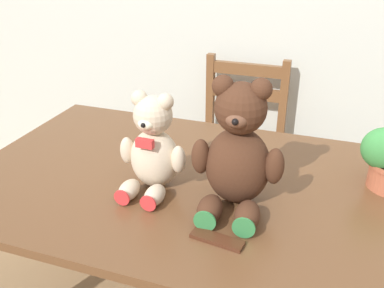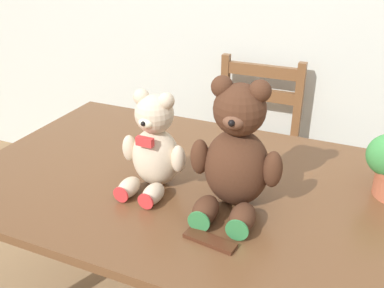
{
  "view_description": "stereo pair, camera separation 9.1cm",
  "coord_description": "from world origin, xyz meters",
  "views": [
    {
      "loc": [
        0.4,
        -0.7,
        1.46
      ],
      "look_at": [
        0.01,
        0.42,
        0.88
      ],
      "focal_mm": 40.0,
      "sensor_mm": 36.0,
      "label": 1
    },
    {
      "loc": [
        0.49,
        -0.67,
        1.46
      ],
      "look_at": [
        0.01,
        0.42,
        0.88
      ],
      "focal_mm": 40.0,
      "sensor_mm": 36.0,
      "label": 2
    }
  ],
  "objects": [
    {
      "name": "wooden_chair_behind",
      "position": [
        -0.03,
        1.29,
        0.46
      ],
      "size": [
        0.43,
        0.39,
        0.9
      ],
      "rotation": [
        0.0,
        0.0,
        3.14
      ],
      "color": "brown",
      "rests_on": "ground_plane"
    },
    {
      "name": "dining_table",
      "position": [
        0.0,
        0.49,
        0.63
      ],
      "size": [
        1.58,
        0.97,
        0.71
      ],
      "color": "brown",
      "rests_on": "ground_plane"
    },
    {
      "name": "chocolate_bar",
      "position": [
        0.16,
        0.2,
        0.71
      ],
      "size": [
        0.15,
        0.06,
        0.01
      ],
      "primitive_type": "cube",
      "rotation": [
        0.0,
        0.0,
        -0.13
      ],
      "color": "#472314",
      "rests_on": "dining_table"
    },
    {
      "name": "teddy_bear_right",
      "position": [
        0.16,
        0.4,
        0.88
      ],
      "size": [
        0.28,
        0.28,
        0.4
      ],
      "rotation": [
        0.0,
        0.0,
        3.2
      ],
      "color": "#472819",
      "rests_on": "dining_table"
    },
    {
      "name": "teddy_bear_left",
      "position": [
        -0.11,
        0.4,
        0.85
      ],
      "size": [
        0.23,
        0.22,
        0.33
      ],
      "rotation": [
        0.0,
        0.0,
        3.12
      ],
      "color": "beige",
      "rests_on": "dining_table"
    }
  ]
}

